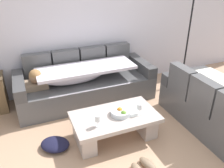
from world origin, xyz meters
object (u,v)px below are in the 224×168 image
(coffee_table, at_px, (115,123))
(wine_glass_near_left, at_px, (98,119))
(couch_near_window, at_px, (220,109))
(open_magazine, at_px, (130,113))
(couch_along_wall, at_px, (84,83))
(floor_lamp, at_px, (188,32))
(crumpled_garment, at_px, (55,144))
(wine_glass_near_right, at_px, (139,107))
(pair_of_shoes, at_px, (143,168))
(fruit_bowl, at_px, (121,112))

(coffee_table, bearing_deg, wine_glass_near_left, -154.48)
(couch_near_window, relative_size, coffee_table, 1.54)
(couch_near_window, height_order, open_magazine, couch_near_window)
(couch_along_wall, relative_size, floor_lamp, 1.24)
(couch_along_wall, relative_size, open_magazine, 8.66)
(wine_glass_near_left, distance_m, open_magazine, 0.54)
(crumpled_garment, bearing_deg, wine_glass_near_right, -9.48)
(coffee_table, relative_size, wine_glass_near_right, 7.23)
(wine_glass_near_right, bearing_deg, floor_lamp, 35.32)
(pair_of_shoes, distance_m, crumpled_garment, 1.22)
(coffee_table, height_order, pair_of_shoes, coffee_table)
(couch_along_wall, xyz_separation_m, fruit_bowl, (0.19, -1.24, 0.09))
(couch_along_wall, relative_size, wine_glass_near_left, 14.61)
(couch_along_wall, distance_m, couch_near_window, 2.30)
(couch_near_window, height_order, crumpled_garment, couch_near_window)
(fruit_bowl, xyz_separation_m, wine_glass_near_left, (-0.38, -0.13, 0.08))
(pair_of_shoes, xyz_separation_m, crumpled_garment, (-0.92, 0.80, 0.01))
(pair_of_shoes, relative_size, crumpled_garment, 0.84)
(coffee_table, height_order, wine_glass_near_right, wine_glass_near_right)
(coffee_table, distance_m, wine_glass_near_left, 0.42)
(coffee_table, xyz_separation_m, wine_glass_near_left, (-0.30, -0.15, 0.26))
(wine_glass_near_right, bearing_deg, couch_along_wall, 108.11)
(wine_glass_near_right, relative_size, pair_of_shoes, 0.49)
(couch_along_wall, xyz_separation_m, open_magazine, (0.32, -1.26, 0.06))
(floor_lamp, distance_m, crumpled_garment, 3.18)
(coffee_table, bearing_deg, couch_along_wall, 95.06)
(open_magazine, xyz_separation_m, pair_of_shoes, (-0.14, -0.68, -0.34))
(fruit_bowl, distance_m, wine_glass_near_left, 0.41)
(couch_along_wall, height_order, pair_of_shoes, couch_along_wall)
(open_magazine, bearing_deg, wine_glass_near_right, -25.11)
(couch_along_wall, relative_size, pair_of_shoes, 7.21)
(fruit_bowl, xyz_separation_m, floor_lamp, (1.91, 1.09, 0.70))
(couch_near_window, bearing_deg, crumpled_garment, 78.48)
(couch_along_wall, relative_size, couch_near_window, 1.31)
(wine_glass_near_right, xyz_separation_m, floor_lamp, (1.66, 1.18, 0.62))
(couch_near_window, relative_size, wine_glass_near_left, 11.14)
(pair_of_shoes, bearing_deg, floor_lamp, 42.96)
(open_magazine, bearing_deg, coffee_table, 175.20)
(fruit_bowl, height_order, crumpled_garment, fruit_bowl)
(open_magazine, relative_size, crumpled_garment, 0.70)
(couch_along_wall, xyz_separation_m, floor_lamp, (2.10, -0.15, 0.79))
(fruit_bowl, distance_m, pair_of_shoes, 0.79)
(fruit_bowl, relative_size, open_magazine, 1.00)
(open_magazine, height_order, floor_lamp, floor_lamp)
(open_magazine, bearing_deg, couch_along_wall, 109.06)
(wine_glass_near_left, xyz_separation_m, wine_glass_near_right, (0.63, 0.04, 0.00))
(coffee_table, height_order, wine_glass_near_left, wine_glass_near_left)
(wine_glass_near_right, relative_size, open_magazine, 0.59)
(wine_glass_near_left, height_order, crumpled_garment, wine_glass_near_left)
(wine_glass_near_left, distance_m, floor_lamp, 2.67)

